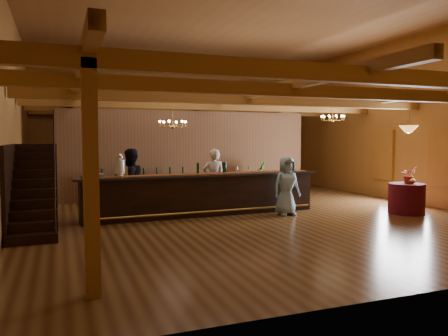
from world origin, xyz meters
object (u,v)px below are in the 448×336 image
object	(u,v)px
floor_plant	(258,179)
beverage_dispenser	(120,166)
chandelier_right	(333,118)
guest	(287,186)
chandelier_left	(173,123)
staff_second	(130,182)
bartender	(214,179)
raffle_drum	(286,165)
pendant_lamp	(409,129)
tasting_bar	(203,194)
backbar_shelf	(144,189)
round_table	(406,199)

from	to	relation	value
floor_plant	beverage_dispenser	bearing A→B (deg)	-152.45
chandelier_right	guest	bearing A→B (deg)	-142.39
chandelier_left	staff_second	world-z (taller)	chandelier_left
bartender	staff_second	world-z (taller)	staff_second
raffle_drum	chandelier_left	world-z (taller)	chandelier_left
beverage_dispenser	pendant_lamp	size ratio (longest dim) A/B	0.67
tasting_bar	chandelier_right	size ratio (longest dim) A/B	8.66
backbar_shelf	floor_plant	distance (m)	4.09
chandelier_right	staff_second	world-z (taller)	chandelier_right
pendant_lamp	beverage_dispenser	bearing A→B (deg)	166.83
round_table	floor_plant	world-z (taller)	floor_plant
round_table	guest	world-z (taller)	guest
chandelier_right	guest	size ratio (longest dim) A/B	0.49
beverage_dispenser	bartender	size ratio (longest dim) A/B	0.33
round_table	guest	xyz separation A→B (m)	(-3.31, 1.00, 0.39)
tasting_bar	chandelier_left	bearing A→B (deg)	124.94
pendant_lamp	staff_second	bearing A→B (deg)	161.33
pendant_lamp	round_table	bearing A→B (deg)	0.00
beverage_dispenser	chandelier_left	world-z (taller)	chandelier_left
round_table	chandelier_left	distance (m)	7.02
beverage_dispenser	round_table	bearing A→B (deg)	-13.17
floor_plant	bartender	bearing A→B (deg)	-140.33
backbar_shelf	round_table	distance (m)	8.19
beverage_dispenser	round_table	xyz separation A→B (m)	(7.76, -1.82, -1.01)
round_table	staff_second	xyz separation A→B (m)	(-7.40, 2.50, 0.50)
backbar_shelf	round_table	size ratio (longest dim) A/B	3.13
chandelier_left	chandelier_right	xyz separation A→B (m)	(5.98, 0.76, 0.29)
raffle_drum	bartender	bearing A→B (deg)	160.79
chandelier_right	floor_plant	distance (m)	3.40
raffle_drum	chandelier_right	size ratio (longest dim) A/B	0.43
guest	floor_plant	size ratio (longest dim) A/B	1.20
beverage_dispenser	pendant_lamp	world-z (taller)	pendant_lamp
beverage_dispenser	raffle_drum	xyz separation A→B (m)	(4.90, 0.03, -0.11)
beverage_dispenser	raffle_drum	size ratio (longest dim) A/B	1.76
backbar_shelf	bartender	world-z (taller)	bartender
chandelier_left	floor_plant	size ratio (longest dim) A/B	0.59
round_table	tasting_bar	bearing A→B (deg)	161.63
round_table	staff_second	bearing A→B (deg)	161.33
tasting_bar	pendant_lamp	bearing A→B (deg)	-20.03
round_table	staff_second	world-z (taller)	staff_second
beverage_dispenser	chandelier_right	xyz separation A→B (m)	(7.61, 1.62, 1.42)
pendant_lamp	staff_second	xyz separation A→B (m)	(-7.40, 2.50, -1.47)
raffle_drum	guest	world-z (taller)	guest
beverage_dispenser	floor_plant	bearing A→B (deg)	27.55
chandelier_left	pendant_lamp	bearing A→B (deg)	-23.59
raffle_drum	chandelier_left	size ratio (longest dim) A/B	0.43
tasting_bar	staff_second	xyz separation A→B (m)	(-1.90, 0.68, 0.34)
staff_second	pendant_lamp	bearing A→B (deg)	127.34
chandelier_left	beverage_dispenser	bearing A→B (deg)	-152.21
raffle_drum	floor_plant	bearing A→B (deg)	82.82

